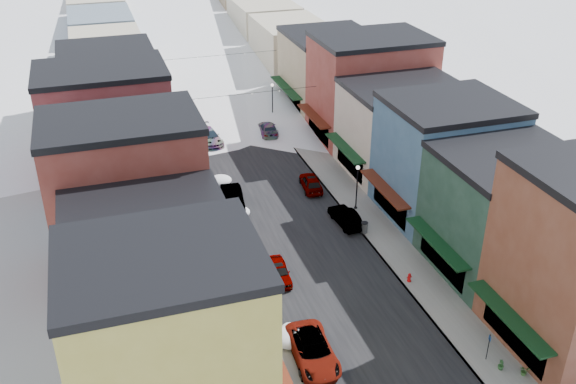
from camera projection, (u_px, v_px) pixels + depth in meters
road at (208, 91)px, 87.23m from camera, size 10.00×160.00×0.01m
sidewalk_left at (160, 95)px, 85.42m from camera, size 3.20×160.00×0.15m
sidewalk_right at (255, 85)px, 88.98m from camera, size 3.20×160.00×0.15m
curb_left at (171, 94)px, 85.84m from camera, size 0.10×160.00×0.15m
curb_right at (244, 86)px, 88.56m from camera, size 0.10×160.00×0.15m
bldg_l_yellow at (169, 344)px, 33.89m from camera, size 11.30×8.70×11.50m
bldg_l_cream at (151, 271)px, 41.51m from camera, size 11.30×8.20×9.50m
bldg_l_brick_near at (128, 196)px, 47.40m from camera, size 12.30×8.20×12.50m
bldg_l_grayblue at (127, 168)px, 55.50m from camera, size 11.30×9.20×9.00m
bldg_l_brick_far at (107, 122)px, 62.33m from camera, size 13.30×9.20×11.00m
bldg_l_tan at (111, 93)px, 71.24m from camera, size 11.30×11.20×10.00m
bldg_r_green at (505, 213)px, 48.20m from camera, size 11.30×9.20×9.50m
bldg_r_blue at (445, 159)px, 55.53m from camera, size 11.30×9.20×10.50m
bldg_r_cream at (402, 128)px, 63.58m from camera, size 12.30×9.20×9.00m
bldg_r_brick_far at (370, 88)px, 70.70m from camera, size 13.30×9.20×11.50m
bldg_r_tan at (329, 71)px, 79.31m from camera, size 11.30×11.20×9.50m
distant_blocks at (179, 23)px, 104.70m from camera, size 34.00×55.00×8.00m
overhead_cables at (227, 73)px, 73.81m from camera, size 16.40×15.04×0.04m
car_white_suv at (313, 350)px, 40.68m from camera, size 2.83×5.66×1.54m
car_silver_sedan at (279, 272)px, 48.52m from camera, size 1.92×4.01×1.32m
car_dark_hatch at (233, 199)px, 58.37m from camera, size 2.22×5.13×1.64m
car_silver_wagon at (208, 136)px, 71.25m from camera, size 2.91×5.62×1.56m
car_green_sedan at (346, 217)px, 55.66m from camera, size 1.80×4.44×1.43m
car_gray_suv at (311, 182)px, 61.46m from camera, size 2.24×4.45×1.45m
car_black_sedan at (268, 129)px, 73.45m from camera, size 2.51×4.94×1.37m
car_lane_silver at (200, 90)px, 85.38m from camera, size 1.94×4.24×1.41m
car_lane_white at (205, 74)px, 91.60m from camera, size 2.62×5.22×1.42m
fire_hydrant at (409, 278)px, 48.15m from camera, size 0.41×0.31×0.69m
parking_sign at (489, 345)px, 40.32m from camera, size 0.05×0.27×2.00m
trash_can at (364, 227)px, 54.24m from camera, size 0.58×0.58×0.99m
streetlamp_near at (357, 182)px, 56.93m from camera, size 0.35×0.35×4.27m
streetlamp_far at (272, 97)px, 76.08m from camera, size 0.38×0.38×4.54m
planter_near at (524, 371)px, 39.51m from camera, size 0.59×0.51×0.63m
planter_far at (501, 365)px, 39.93m from camera, size 0.52×0.52×0.68m
snow_pile_near at (292, 336)px, 42.28m from camera, size 2.56×2.77×1.08m
snow_pile_mid at (238, 212)px, 56.98m from camera, size 2.12×2.51×0.90m
snow_pile_far at (220, 180)px, 62.39m from camera, size 2.33×2.63×0.98m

